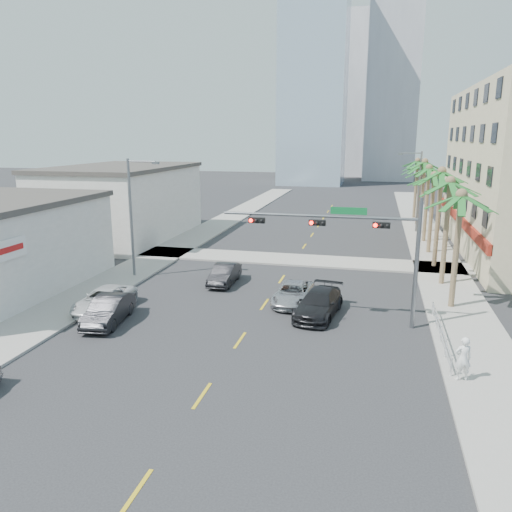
{
  "coord_description": "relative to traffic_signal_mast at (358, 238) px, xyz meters",
  "views": [
    {
      "loc": [
        6.63,
        -19.86,
        10.57
      ],
      "look_at": [
        -0.26,
        8.73,
        3.5
      ],
      "focal_mm": 35.0,
      "sensor_mm": 36.0,
      "label": 1
    }
  ],
  "objects": [
    {
      "name": "sidewalk_left",
      "position": [
        -17.78,
        12.05,
        -4.99
      ],
      "size": [
        4.0,
        120.0,
        0.15
      ],
      "primitive_type": "cube",
      "color": "gray",
      "rests_on": "ground"
    },
    {
      "name": "ground",
      "position": [
        -5.78,
        -7.95,
        -5.06
      ],
      "size": [
        260.0,
        260.0,
        0.0
      ],
      "primitive_type": "plane",
      "color": "#262628",
      "rests_on": "ground"
    },
    {
      "name": "palm_tree_3",
      "position": [
        5.82,
        19.65,
        2.02
      ],
      "size": [
        4.8,
        4.8,
        7.8
      ],
      "color": "brown",
      "rests_on": "ground"
    },
    {
      "name": "car_lane_center",
      "position": [
        -4.04,
        2.71,
        -4.39
      ],
      "size": [
        2.37,
        4.9,
        1.34
      ],
      "primitive_type": "imported",
      "rotation": [
        0.0,
        0.0,
        -0.03
      ],
      "color": "#B7B7BC",
      "rests_on": "ground"
    },
    {
      "name": "sidewalk_cross",
      "position": [
        -5.78,
        14.05,
        -4.99
      ],
      "size": [
        80.0,
        4.0,
        0.15
      ],
      "primitive_type": "cube",
      "color": "gray",
      "rests_on": "ground"
    },
    {
      "name": "tower_far_center",
      "position": [
        -8.78,
        117.05,
        15.94
      ],
      "size": [
        16.0,
        16.0,
        42.0
      ],
      "primitive_type": "cube",
      "color": "#ADADB2",
      "rests_on": "ground"
    },
    {
      "name": "building_left_far",
      "position": [
        -25.28,
        20.05,
        -1.46
      ],
      "size": [
        11.0,
        18.0,
        7.2
      ],
      "primitive_type": "cube",
      "color": "beige",
      "rests_on": "ground"
    },
    {
      "name": "car_lane_left",
      "position": [
        -9.67,
        5.92,
        -4.34
      ],
      "size": [
        1.59,
        4.4,
        1.44
      ],
      "primitive_type": "imported",
      "rotation": [
        0.0,
        0.0,
        0.01
      ],
      "color": "black",
      "rests_on": "ground"
    },
    {
      "name": "car_lane_right",
      "position": [
        -2.16,
        0.8,
        -4.29
      ],
      "size": [
        2.87,
        5.58,
        1.55
      ],
      "primitive_type": "imported",
      "rotation": [
        0.0,
        0.0,
        -0.14
      ],
      "color": "black",
      "rests_on": "ground"
    },
    {
      "name": "palm_tree_4",
      "position": [
        5.82,
        24.85,
        2.37
      ],
      "size": [
        4.8,
        4.8,
        8.16
      ],
      "color": "brown",
      "rests_on": "ground"
    },
    {
      "name": "pedestrian",
      "position": [
        4.92,
        -6.22,
        -3.91
      ],
      "size": [
        0.82,
        0.64,
        2.0
      ],
      "primitive_type": "imported",
      "rotation": [
        0.0,
        0.0,
        3.38
      ],
      "color": "white",
      "rests_on": "sidewalk_right"
    },
    {
      "name": "palm_tree_0",
      "position": [
        5.82,
        4.05,
        2.02
      ],
      "size": [
        4.8,
        4.8,
        7.8
      ],
      "color": "brown",
      "rests_on": "ground"
    },
    {
      "name": "palm_tree_7",
      "position": [
        5.82,
        40.45,
        2.37
      ],
      "size": [
        4.8,
        4.8,
        8.16
      ],
      "color": "brown",
      "rests_on": "ground"
    },
    {
      "name": "palm_tree_6",
      "position": [
        5.82,
        35.25,
        2.02
      ],
      "size": [
        4.8,
        4.8,
        7.8
      ],
      "color": "brown",
      "rests_on": "ground"
    },
    {
      "name": "traffic_signal_mast",
      "position": [
        0.0,
        0.0,
        0.0
      ],
      "size": [
        11.12,
        0.54,
        7.2
      ],
      "color": "slate",
      "rests_on": "ground"
    },
    {
      "name": "palm_tree_1",
      "position": [
        5.82,
        9.25,
        2.37
      ],
      "size": [
        4.8,
        4.8,
        8.16
      ],
      "color": "brown",
      "rests_on": "ground"
    },
    {
      "name": "streetlight_left",
      "position": [
        -16.78,
        6.05,
        -0.0
      ],
      "size": [
        2.55,
        0.25,
        9.0
      ],
      "color": "slate",
      "rests_on": "ground"
    },
    {
      "name": "car_parked_mid",
      "position": [
        -13.87,
        -3.25,
        -4.28
      ],
      "size": [
        2.29,
        4.93,
        1.56
      ],
      "primitive_type": "imported",
      "rotation": [
        0.0,
        0.0,
        0.14
      ],
      "color": "black",
      "rests_on": "ground"
    },
    {
      "name": "streetlight_right",
      "position": [
        5.21,
        30.05,
        -0.0
      ],
      "size": [
        2.55,
        0.25,
        9.0
      ],
      "color": "slate",
      "rests_on": "ground"
    },
    {
      "name": "tower_far_right",
      "position": [
        3.22,
        102.05,
        24.94
      ],
      "size": [
        12.0,
        12.0,
        60.0
      ],
      "primitive_type": "cube",
      "color": "#ADADB2",
      "rests_on": "ground"
    },
    {
      "name": "palm_tree_5",
      "position": [
        5.82,
        30.05,
        2.72
      ],
      "size": [
        4.8,
        4.8,
        8.52
      ],
      "color": "brown",
      "rests_on": "ground"
    },
    {
      "name": "sidewalk_right",
      "position": [
        6.22,
        12.05,
        -4.99
      ],
      "size": [
        4.0,
        120.0,
        0.15
      ],
      "primitive_type": "cube",
      "color": "gray",
      "rests_on": "ground"
    },
    {
      "name": "car_parked_far",
      "position": [
        -15.18,
        -1.46,
        -4.36
      ],
      "size": [
        2.35,
        5.08,
        1.41
      ],
      "primitive_type": "imported",
      "rotation": [
        0.0,
        0.0,
        0.0
      ],
      "color": "silver",
      "rests_on": "ground"
    },
    {
      "name": "palm_tree_2",
      "position": [
        5.82,
        14.45,
        2.72
      ],
      "size": [
        4.8,
        4.8,
        8.52
      ],
      "color": "brown",
      "rests_on": "ground"
    },
    {
      "name": "tower_far_left",
      "position": [
        -13.78,
        87.05,
        18.94
      ],
      "size": [
        14.0,
        14.0,
        48.0
      ],
      "primitive_type": "cube",
      "color": "#99B2C6",
      "rests_on": "ground"
    },
    {
      "name": "guardrail",
      "position": [
        4.52,
        -1.95,
        -4.39
      ],
      "size": [
        0.08,
        8.08,
        1.0
      ],
      "color": "silver",
      "rests_on": "ground"
    }
  ]
}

